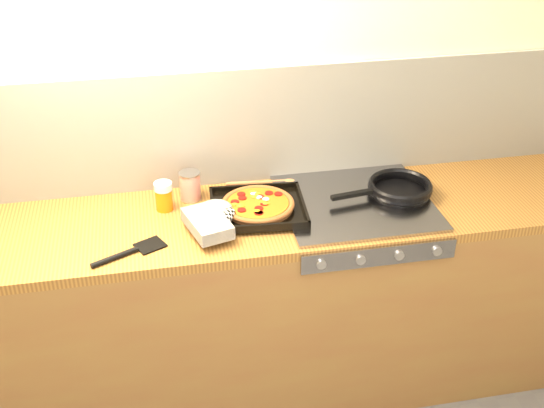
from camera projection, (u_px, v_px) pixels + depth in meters
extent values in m
plane|color=beige|center=(233.00, 104.00, 2.77)|extent=(3.20, 0.00, 3.20)
cube|color=silver|center=(234.00, 128.00, 2.81)|extent=(3.20, 0.02, 0.50)
cube|color=brown|center=(248.00, 308.00, 2.93)|extent=(3.20, 0.60, 0.86)
cube|color=olive|center=(246.00, 219.00, 2.70)|extent=(3.20, 0.60, 0.04)
cube|color=gray|center=(379.00, 255.00, 2.54)|extent=(0.60, 0.03, 0.08)
cylinder|color=#A5A5AA|center=(321.00, 264.00, 2.49)|extent=(0.04, 0.02, 0.04)
cylinder|color=#A5A5AA|center=(360.00, 260.00, 2.51)|extent=(0.04, 0.02, 0.04)
cylinder|color=#A5A5AA|center=(399.00, 255.00, 2.54)|extent=(0.04, 0.02, 0.04)
cylinder|color=#A5A5AA|center=(437.00, 251.00, 2.56)|extent=(0.04, 0.02, 0.04)
cube|color=gray|center=(356.00, 203.00, 2.76)|extent=(0.60, 0.56, 0.02)
cube|color=black|center=(258.00, 209.00, 2.69)|extent=(0.39, 0.35, 0.01)
cube|color=black|center=(254.00, 187.00, 2.82)|extent=(0.37, 0.04, 0.02)
cube|color=black|center=(262.00, 227.00, 2.55)|extent=(0.37, 0.04, 0.02)
cube|color=black|center=(303.00, 203.00, 2.70)|extent=(0.03, 0.32, 0.02)
cube|color=black|center=(212.00, 209.00, 2.66)|extent=(0.03, 0.32, 0.02)
cylinder|color=brown|center=(258.00, 206.00, 2.68)|extent=(0.30, 0.30, 0.02)
torus|color=brown|center=(258.00, 204.00, 2.68)|extent=(0.31, 0.31, 0.02)
cylinder|color=#C96C18|center=(258.00, 204.00, 2.68)|extent=(0.26, 0.26, 0.01)
cylinder|color=maroon|center=(265.00, 204.00, 2.66)|extent=(0.04, 0.04, 0.00)
cylinder|color=maroon|center=(241.00, 194.00, 2.73)|extent=(0.04, 0.04, 0.00)
cylinder|color=maroon|center=(259.00, 213.00, 2.60)|extent=(0.04, 0.04, 0.00)
cylinder|color=maroon|center=(235.00, 202.00, 2.67)|extent=(0.04, 0.04, 0.00)
cylinder|color=maroon|center=(269.00, 193.00, 2.74)|extent=(0.04, 0.04, 0.00)
cylinder|color=maroon|center=(260.00, 197.00, 2.71)|extent=(0.04, 0.04, 0.00)
cylinder|color=maroon|center=(242.00, 210.00, 2.62)|extent=(0.04, 0.04, 0.00)
cylinder|color=maroon|center=(278.00, 194.00, 2.73)|extent=(0.04, 0.04, 0.00)
cylinder|color=maroon|center=(259.00, 212.00, 2.60)|extent=(0.04, 0.04, 0.00)
cylinder|color=maroon|center=(259.00, 208.00, 2.63)|extent=(0.04, 0.04, 0.00)
cylinder|color=maroon|center=(242.00, 198.00, 2.70)|extent=(0.04, 0.04, 0.00)
ellipsoid|color=orange|center=(240.00, 205.00, 2.65)|extent=(0.03, 0.02, 0.01)
ellipsoid|color=orange|center=(234.00, 204.00, 2.66)|extent=(0.03, 0.02, 0.01)
ellipsoid|color=orange|center=(255.00, 196.00, 2.71)|extent=(0.03, 0.02, 0.01)
ellipsoid|color=orange|center=(253.00, 192.00, 2.74)|extent=(0.03, 0.02, 0.01)
ellipsoid|color=orange|center=(257.00, 211.00, 2.61)|extent=(0.03, 0.02, 0.01)
ellipsoid|color=orange|center=(266.00, 204.00, 2.66)|extent=(0.03, 0.02, 0.01)
ellipsoid|color=orange|center=(263.00, 202.00, 2.67)|extent=(0.03, 0.02, 0.01)
ellipsoid|color=orange|center=(241.00, 206.00, 2.64)|extent=(0.03, 0.02, 0.01)
ellipsoid|color=orange|center=(257.00, 194.00, 2.73)|extent=(0.03, 0.02, 0.01)
ellipsoid|color=silver|center=(254.00, 193.00, 2.74)|extent=(0.03, 0.03, 0.01)
ellipsoid|color=silver|center=(259.00, 197.00, 2.71)|extent=(0.03, 0.03, 0.01)
ellipsoid|color=silver|center=(266.00, 199.00, 2.69)|extent=(0.03, 0.03, 0.01)
cube|color=black|center=(207.00, 223.00, 2.54)|extent=(0.19, 0.25, 0.05)
ellipsoid|color=black|center=(216.00, 209.00, 2.63)|extent=(0.14, 0.14, 0.05)
cylinder|color=black|center=(225.00, 218.00, 2.57)|extent=(0.09, 0.10, 0.05)
cylinder|color=black|center=(399.00, 192.00, 2.81)|extent=(0.28, 0.28, 0.01)
torus|color=black|center=(400.00, 187.00, 2.80)|extent=(0.30, 0.30, 0.03)
cube|color=black|center=(353.00, 194.00, 2.74)|extent=(0.19, 0.05, 0.02)
cylinder|color=maroon|center=(190.00, 186.00, 2.77)|extent=(0.10, 0.10, 0.11)
cylinder|color=#B2B2B7|center=(189.00, 173.00, 2.74)|extent=(0.10, 0.10, 0.01)
cylinder|color=#B2B2B7|center=(191.00, 198.00, 2.80)|extent=(0.10, 0.10, 0.01)
cylinder|color=orange|center=(164.00, 199.00, 2.71)|extent=(0.08, 0.08, 0.09)
cylinder|color=silver|center=(163.00, 186.00, 2.68)|extent=(0.09, 0.09, 0.03)
cylinder|color=#9A6541|center=(257.00, 183.00, 2.90)|extent=(0.26, 0.04, 0.02)
ellipsoid|color=#9A6541|center=(289.00, 181.00, 2.91)|extent=(0.06, 0.05, 0.02)
cube|color=black|center=(150.00, 245.00, 2.50)|extent=(0.13, 0.12, 0.01)
cylinder|color=black|center=(115.00, 257.00, 2.42)|extent=(0.17, 0.10, 0.02)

